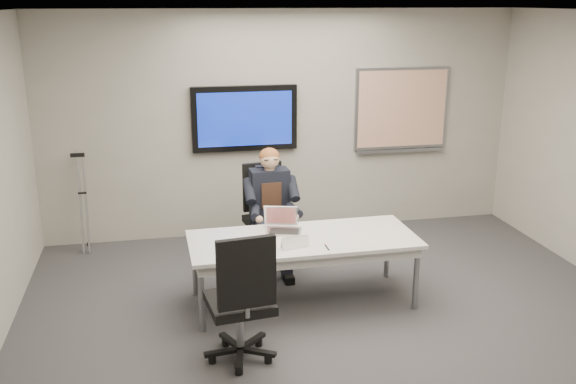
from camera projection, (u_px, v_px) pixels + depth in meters
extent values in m
cube|color=#353538|center=(352.00, 344.00, 5.63)|extent=(6.00, 6.00, 0.02)
cube|color=white|center=(363.00, 13.00, 4.82)|extent=(6.00, 6.00, 0.02)
cube|color=#ABA69A|center=(284.00, 124.00, 8.03)|extent=(6.00, 0.02, 2.80)
cube|color=silver|center=(303.00, 239.00, 6.23)|extent=(2.22, 0.94, 0.04)
cube|color=silver|center=(303.00, 246.00, 6.25)|extent=(2.13, 0.85, 0.09)
cylinder|color=gray|center=(202.00, 299.00, 5.75)|extent=(0.06, 0.06, 0.64)
cylinder|color=gray|center=(416.00, 278.00, 6.18)|extent=(0.06, 0.06, 0.64)
cylinder|color=gray|center=(195.00, 265.00, 6.47)|extent=(0.06, 0.06, 0.64)
cylinder|color=gray|center=(387.00, 249.00, 6.90)|extent=(0.06, 0.06, 0.64)
cube|color=black|center=(245.00, 118.00, 7.86)|extent=(1.30, 0.08, 0.80)
cube|color=navy|center=(245.00, 119.00, 7.82)|extent=(1.16, 0.01, 0.66)
cube|color=gray|center=(402.00, 108.00, 8.27)|extent=(1.25, 0.04, 1.05)
cube|color=silver|center=(402.00, 109.00, 8.25)|extent=(1.18, 0.01, 0.98)
cube|color=gray|center=(400.00, 151.00, 8.40)|extent=(1.18, 0.05, 0.04)
cylinder|color=gray|center=(269.00, 238.00, 7.26)|extent=(0.06, 0.06, 0.39)
cube|color=black|center=(269.00, 222.00, 7.21)|extent=(0.56, 0.56, 0.08)
cube|color=black|center=(262.00, 186.00, 7.32)|extent=(0.46, 0.12, 0.56)
cylinder|color=gray|center=(240.00, 325.00, 5.32)|extent=(0.07, 0.07, 0.40)
cube|color=black|center=(240.00, 303.00, 5.26)|extent=(0.57, 0.57, 0.08)
cube|color=black|center=(246.00, 273.00, 4.93)|extent=(0.47, 0.11, 0.58)
cube|color=black|center=(269.00, 195.00, 7.08)|extent=(0.43, 0.26, 0.58)
cube|color=#372216|center=(271.00, 195.00, 6.95)|extent=(0.22, 0.03, 0.28)
sphere|color=#DBAD86|center=(270.00, 159.00, 6.93)|extent=(0.21, 0.21, 0.21)
ellipsoid|color=brown|center=(269.00, 156.00, 6.94)|extent=(0.22, 0.22, 0.18)
cube|color=#B8B8BA|center=(284.00, 232.00, 6.35)|extent=(0.39, 0.32, 0.02)
cube|color=black|center=(284.00, 231.00, 6.34)|extent=(0.32, 0.23, 0.00)
cube|color=#B8B8BA|center=(281.00, 216.00, 6.46)|extent=(0.35, 0.17, 0.22)
cube|color=red|center=(281.00, 216.00, 6.45)|extent=(0.30, 0.14, 0.19)
cylinder|color=black|center=(327.00, 247.00, 5.97)|extent=(0.01, 0.15, 0.01)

